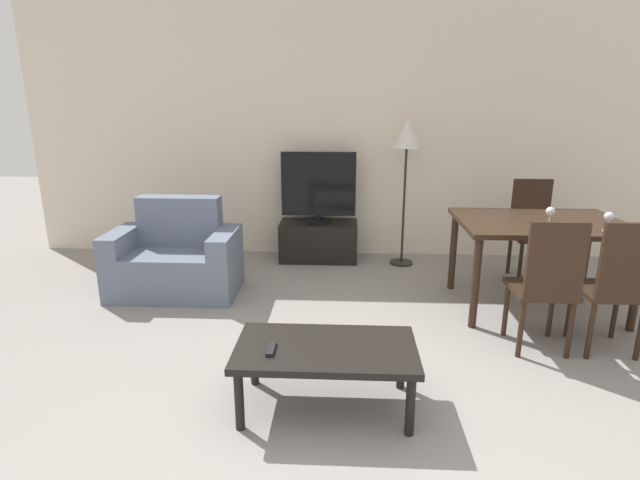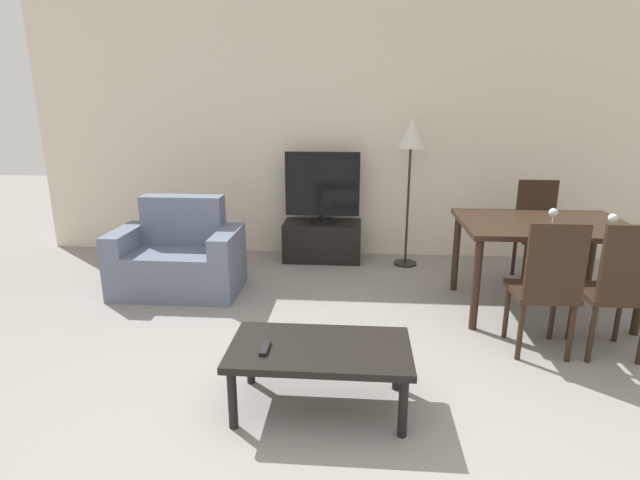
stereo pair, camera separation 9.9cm
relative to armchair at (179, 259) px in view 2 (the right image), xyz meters
The scene contains 13 objects.
wall_back 2.21m from the armchair, 41.69° to the left, with size 6.85×0.06×2.70m.
armchair is the anchor object (origin of this frame).
tv_stand 1.60m from the armchair, 39.65° to the left, with size 0.83×0.42×0.42m.
tv 1.67m from the armchair, 39.58° to the left, with size 0.79×0.27×0.75m.
coffee_table 2.22m from the armchair, 50.28° to the right, with size 1.00×0.55×0.38m.
dining_table 3.12m from the armchair, ahead, with size 1.30×0.94×0.75m.
dining_chair_near 3.03m from the armchair, 18.95° to the right, with size 0.40×0.40×0.95m.
dining_chair_far 3.38m from the armchair, ahead, with size 0.40×0.40×0.95m.
dining_chair_near_right 3.47m from the armchair, 16.50° to the right, with size 0.40×0.40×0.95m.
floor_lamp 2.51m from the armchair, 23.25° to the left, with size 0.30×0.30×1.53m.
remote_primary 2.10m from the armchair, 57.64° to the right, with size 0.04×0.15×0.02m.
wine_glass_left 3.53m from the armchair, ahead, with size 0.07×0.07×0.15m.
wine_glass_center 3.15m from the armchair, ahead, with size 0.07×0.07×0.15m.
Camera 2 is at (0.15, -1.89, 1.69)m, focal length 28.00 mm.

